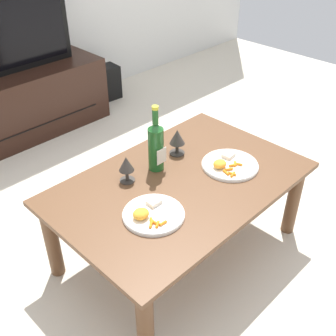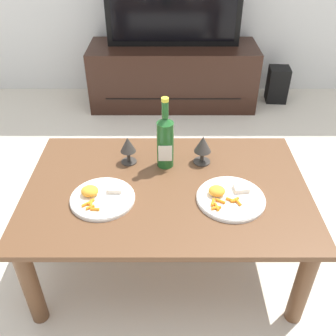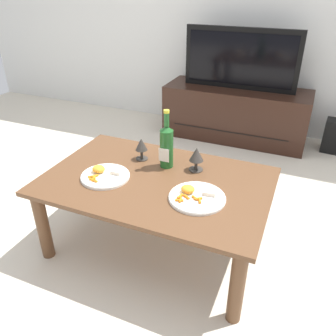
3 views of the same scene
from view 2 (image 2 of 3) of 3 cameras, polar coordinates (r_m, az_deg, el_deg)
ground_plane at (r=1.96m, az=-0.18°, el=-13.26°), size 6.40×6.40×0.00m
dining_table at (r=1.68m, az=-0.21°, el=-4.67°), size 1.22×0.79×0.46m
tv_stand at (r=3.25m, az=0.73°, el=13.77°), size 1.35×0.48×0.50m
tv_screen at (r=3.09m, az=0.81°, el=22.67°), size 1.04×0.05×0.54m
floor_speaker at (r=3.46m, az=16.14°, el=12.01°), size 0.18×0.18×0.30m
wine_bottle at (r=1.69m, az=-0.44°, el=4.26°), size 0.08×0.08×0.34m
goblet_left at (r=1.74m, az=-6.08°, el=3.29°), size 0.07×0.07×0.13m
goblet_right at (r=1.74m, az=5.24°, el=3.38°), size 0.08×0.08×0.14m
dinner_plate_left at (r=1.59m, az=-10.02°, el=-4.36°), size 0.27×0.27×0.05m
dinner_plate_right at (r=1.58m, az=9.27°, el=-4.38°), size 0.28×0.28×0.05m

